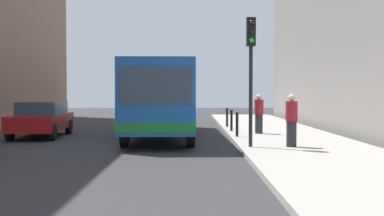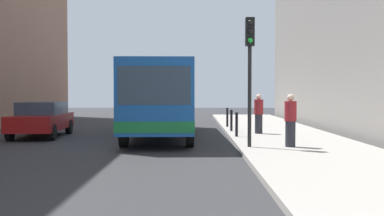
{
  "view_description": "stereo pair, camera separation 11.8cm",
  "coord_description": "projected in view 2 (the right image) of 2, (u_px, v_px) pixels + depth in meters",
  "views": [
    {
      "loc": [
        1.68,
        -16.55,
        1.9
      ],
      "look_at": [
        1.7,
        1.57,
        1.28
      ],
      "focal_mm": 44.27,
      "sensor_mm": 36.0,
      "label": 1
    },
    {
      "loc": [
        1.8,
        -16.55,
        1.9
      ],
      "look_at": [
        1.7,
        1.57,
        1.28
      ],
      "focal_mm": 44.27,
      "sensor_mm": 36.0,
      "label": 2
    }
  ],
  "objects": [
    {
      "name": "ground_plane",
      "position": [
        143.0,
        146.0,
        16.61
      ],
      "size": [
        80.0,
        80.0,
        0.0
      ],
      "primitive_type": "plane",
      "color": "#2D2D30"
    },
    {
      "name": "car_beside_bus",
      "position": [
        42.0,
        118.0,
        19.97
      ],
      "size": [
        2.04,
        4.48,
        1.48
      ],
      "rotation": [
        0.0,
        0.0,
        3.19
      ],
      "color": "maroon",
      "rests_on": "ground"
    },
    {
      "name": "traffic_light",
      "position": [
        250.0,
        57.0,
        14.96
      ],
      "size": [
        0.28,
        0.33,
        4.1
      ],
      "color": "black",
      "rests_on": "sidewalk"
    },
    {
      "name": "pedestrian_near_signal",
      "position": [
        290.0,
        121.0,
        15.04
      ],
      "size": [
        0.38,
        0.38,
        1.68
      ],
      "rotation": [
        0.0,
        0.0,
        0.49
      ],
      "color": "#26262D",
      "rests_on": "sidewalk"
    },
    {
      "name": "bollard_far",
      "position": [
        227.0,
        117.0,
        23.76
      ],
      "size": [
        0.11,
        0.11,
        0.95
      ],
      "primitive_type": "cylinder",
      "color": "black",
      "rests_on": "sidewalk"
    },
    {
      "name": "sidewalk",
      "position": [
        297.0,
        144.0,
        16.58
      ],
      "size": [
        4.4,
        40.0,
        0.15
      ],
      "primitive_type": "cube",
      "color": "#9E9991",
      "rests_on": "ground"
    },
    {
      "name": "bus",
      "position": [
        162.0,
        96.0,
        20.22
      ],
      "size": [
        2.84,
        11.09,
        3.0
      ],
      "rotation": [
        0.0,
        0.0,
        3.17
      ],
      "color": "#19519E",
      "rests_on": "ground"
    },
    {
      "name": "bollard_near",
      "position": [
        237.0,
        124.0,
        18.51
      ],
      "size": [
        0.11,
        0.11,
        0.95
      ],
      "primitive_type": "cylinder",
      "color": "black",
      "rests_on": "sidewalk"
    },
    {
      "name": "car_behind_bus",
      "position": [
        162.0,
        109.0,
        30.88
      ],
      "size": [
        1.95,
        4.44,
        1.48
      ],
      "rotation": [
        0.0,
        0.0,
        3.17
      ],
      "color": "black",
      "rests_on": "ground"
    },
    {
      "name": "pedestrian_mid_sidewalk",
      "position": [
        259.0,
        114.0,
        19.87
      ],
      "size": [
        0.38,
        0.38,
        1.66
      ],
      "rotation": [
        0.0,
        0.0,
        4.15
      ],
      "color": "#26262D",
      "rests_on": "sidewalk"
    },
    {
      "name": "bollard_mid",
      "position": [
        231.0,
        120.0,
        21.14
      ],
      "size": [
        0.11,
        0.11,
        0.95
      ],
      "primitive_type": "cylinder",
      "color": "black",
      "rests_on": "sidewalk"
    }
  ]
}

